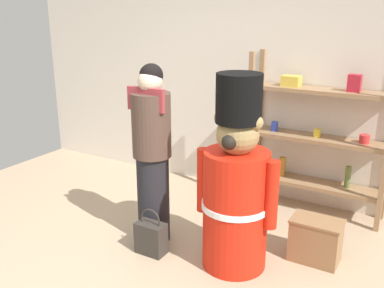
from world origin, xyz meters
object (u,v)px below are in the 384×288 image
Objects in this scene: merchandise_shelf at (317,135)px; shopping_bag at (151,237)px; teddy_bear_guard at (236,189)px; display_crate at (316,240)px; person_shopper at (152,153)px.

shopping_bag is (-0.97, -1.58, -0.68)m from merchandise_shelf.
merchandise_shelf is 1.03× the size of teddy_bear_guard.
display_crate is at bearing 34.98° from teddy_bear_guard.
display_crate is at bearing 25.58° from shopping_bag.
teddy_bear_guard is 3.81× the size of shopping_bag.
merchandise_shelf is 1.98m from shopping_bag.
shopping_bag reaches higher than display_crate.
merchandise_shelf reaches higher than shopping_bag.
merchandise_shelf reaches higher than person_shopper.
person_shopper reaches higher than display_crate.
merchandise_shelf reaches higher than teddy_bear_guard.
person_shopper is 3.87× the size of display_crate.
merchandise_shelf is at bearing 51.19° from person_shopper.
merchandise_shelf reaches higher than display_crate.
shopping_bag is 1.00× the size of display_crate.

